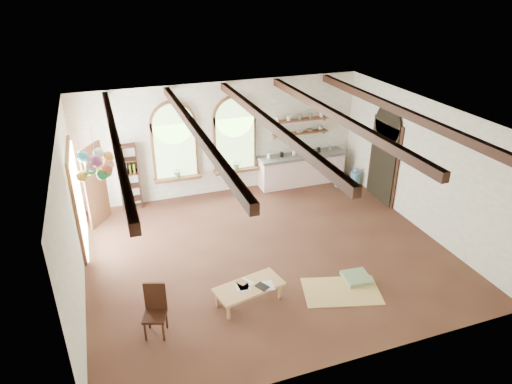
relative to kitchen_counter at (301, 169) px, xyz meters
name	(u,v)px	position (x,y,z in m)	size (l,w,h in m)	color
floor	(268,252)	(-2.30, -3.20, -0.48)	(8.00, 8.00, 0.00)	#523122
ceiling_beams	(269,123)	(-2.30, -3.20, 2.62)	(6.20, 6.80, 0.18)	black
window_left	(175,144)	(-3.70, 0.23, 1.16)	(1.30, 0.28, 2.20)	brown
window_right	(235,137)	(-2.00, 0.23, 1.16)	(1.30, 0.28, 2.20)	brown
left_doorway	(78,200)	(-6.25, -1.40, 0.67)	(0.10, 1.90, 2.50)	brown
right_doorway	(383,163)	(1.65, -1.70, 0.62)	(0.10, 1.30, 2.40)	black
kitchen_counter	(301,169)	(0.00, 0.00, 0.00)	(2.68, 0.62, 0.94)	silver
wall_shelf_lower	(300,133)	(0.00, 0.18, 1.07)	(1.70, 0.24, 0.04)	brown
wall_shelf_upper	(301,120)	(0.00, 0.18, 1.47)	(1.70, 0.24, 0.04)	brown
wall_clock	(338,117)	(1.25, 0.25, 1.42)	(0.32, 0.32, 0.04)	black
bookshelf	(129,177)	(-5.00, 0.12, 0.42)	(0.53, 0.32, 1.80)	black
coffee_table	(249,288)	(-3.26, -4.71, -0.14)	(1.44, 0.88, 0.38)	tan
side_chair	(156,321)	(-5.09, -4.98, -0.19)	(0.50, 0.50, 0.99)	black
floor_mat	(341,291)	(-1.40, -5.04, -0.47)	(1.53, 0.95, 0.02)	tan
floor_cushion	(357,278)	(-0.90, -4.79, -0.43)	(0.53, 0.53, 0.09)	gray
water_jug_a	(355,178)	(1.45, -0.70, -0.23)	(0.30, 0.30, 0.57)	#5188AD
water_jug_b	(340,179)	(1.00, -0.57, -0.25)	(0.27, 0.27, 0.52)	#5188AD
balloon_cluster	(96,165)	(-5.70, -2.40, 1.86)	(0.77, 0.82, 1.14)	silver
table_book	(239,284)	(-3.43, -4.60, -0.08)	(0.15, 0.22, 0.02)	olive
tablet	(262,286)	(-3.03, -4.82, -0.09)	(0.18, 0.26, 0.01)	black
potted_plant_left	(178,172)	(-3.70, 0.12, 0.37)	(0.27, 0.23, 0.30)	#598C4C
potted_plant_right	(237,164)	(-2.00, 0.12, 0.37)	(0.27, 0.23, 0.30)	#598C4C
shelf_cup_a	(277,133)	(-0.75, 0.18, 1.14)	(0.12, 0.10, 0.10)	white
shelf_cup_b	(288,132)	(-0.40, 0.18, 1.14)	(0.10, 0.10, 0.09)	beige
shelf_bowl_a	(299,132)	(-0.05, 0.18, 1.12)	(0.22, 0.22, 0.05)	beige
shelf_bowl_b	(310,130)	(0.30, 0.18, 1.12)	(0.20, 0.20, 0.06)	#8C664C
shelf_vase	(321,127)	(0.65, 0.18, 1.19)	(0.18, 0.18, 0.19)	slate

